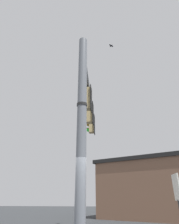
{
  "coord_description": "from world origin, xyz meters",
  "views": [
    {
      "loc": [
        -5.58,
        -0.9,
        1.41
      ],
      "look_at": [
        3.57,
        0.17,
        5.57
      ],
      "focal_mm": 31.06,
      "sensor_mm": 36.0,
      "label": 1
    }
  ],
  "objects_px": {
    "traffic_light_mid_inner": "(89,113)",
    "historical_marker": "(179,199)",
    "street_name_sign": "(83,109)",
    "bird_flying": "(111,46)",
    "traffic_light_nearest_pole": "(87,99)",
    "traffic_light_mid_outer": "(91,124)"
  },
  "relations": [
    {
      "from": "traffic_light_mid_inner",
      "to": "bird_flying",
      "type": "distance_m",
      "value": 4.27
    },
    {
      "from": "traffic_light_mid_inner",
      "to": "street_name_sign",
      "type": "xyz_separation_m",
      "value": [
        -3.5,
        -0.19,
        -1.37
      ]
    },
    {
      "from": "traffic_light_mid_outer",
      "to": "historical_marker",
      "type": "height_order",
      "value": "traffic_light_mid_outer"
    },
    {
      "from": "street_name_sign",
      "to": "historical_marker",
      "type": "relative_size",
      "value": 0.65
    },
    {
      "from": "bird_flying",
      "to": "historical_marker",
      "type": "relative_size",
      "value": 0.14
    },
    {
      "from": "traffic_light_mid_outer",
      "to": "bird_flying",
      "type": "relative_size",
      "value": 4.29
    },
    {
      "from": "street_name_sign",
      "to": "traffic_light_mid_outer",
      "type": "bearing_deg",
      "value": 3.02
    },
    {
      "from": "traffic_light_nearest_pole",
      "to": "bird_flying",
      "type": "xyz_separation_m",
      "value": [
        1.09,
        -1.27,
        4.01
      ]
    },
    {
      "from": "traffic_light_mid_inner",
      "to": "historical_marker",
      "type": "height_order",
      "value": "traffic_light_mid_inner"
    },
    {
      "from": "street_name_sign",
      "to": "bird_flying",
      "type": "distance_m",
      "value": 6.23
    },
    {
      "from": "traffic_light_nearest_pole",
      "to": "street_name_sign",
      "type": "xyz_separation_m",
      "value": [
        -1.84,
        -0.11,
        -1.37
      ]
    },
    {
      "from": "street_name_sign",
      "to": "historical_marker",
      "type": "xyz_separation_m",
      "value": [
        0.69,
        -2.81,
        -2.8
      ]
    },
    {
      "from": "bird_flying",
      "to": "traffic_light_nearest_pole",
      "type": "bearing_deg",
      "value": 130.53
    },
    {
      "from": "traffic_light_mid_inner",
      "to": "historical_marker",
      "type": "relative_size",
      "value": 0.62
    },
    {
      "from": "street_name_sign",
      "to": "bird_flying",
      "type": "height_order",
      "value": "bird_flying"
    },
    {
      "from": "traffic_light_mid_inner",
      "to": "street_name_sign",
      "type": "relative_size",
      "value": 0.96
    },
    {
      "from": "traffic_light_nearest_pole",
      "to": "traffic_light_mid_outer",
      "type": "bearing_deg",
      "value": 2.79
    },
    {
      "from": "traffic_light_nearest_pole",
      "to": "bird_flying",
      "type": "bearing_deg",
      "value": -49.47
    },
    {
      "from": "bird_flying",
      "to": "historical_marker",
      "type": "distance_m",
      "value": 8.64
    },
    {
      "from": "traffic_light_mid_inner",
      "to": "historical_marker",
      "type": "xyz_separation_m",
      "value": [
        -2.8,
        -3.0,
        -4.18
      ]
    },
    {
      "from": "traffic_light_nearest_pole",
      "to": "bird_flying",
      "type": "relative_size",
      "value": 4.29
    },
    {
      "from": "traffic_light_mid_inner",
      "to": "street_name_sign",
      "type": "bearing_deg",
      "value": -176.87
    }
  ]
}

